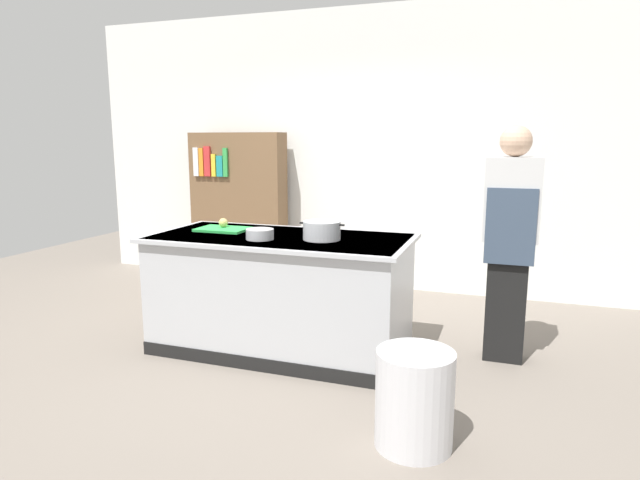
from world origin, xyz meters
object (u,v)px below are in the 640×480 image
(onion, at_px, (223,223))
(person_chef, at_px, (510,239))
(trash_bin, at_px, (414,399))
(bookshelf, at_px, (239,208))
(stock_pot, at_px, (322,230))
(mixing_bowl, at_px, (260,234))

(onion, relative_size, person_chef, 0.04)
(trash_bin, bearing_deg, onion, 146.83)
(person_chef, height_order, bookshelf, person_chef)
(stock_pot, height_order, mixing_bowl, stock_pot)
(stock_pot, height_order, bookshelf, bookshelf)
(person_chef, bearing_deg, trash_bin, 172.01)
(mixing_bowl, xyz_separation_m, bookshelf, (-1.21, 1.97, -0.09))
(trash_bin, height_order, bookshelf, bookshelf)
(person_chef, xyz_separation_m, bookshelf, (-2.94, 1.43, -0.06))
(mixing_bowl, relative_size, bookshelf, 0.12)
(mixing_bowl, height_order, person_chef, person_chef)
(onion, relative_size, trash_bin, 0.14)
(mixing_bowl, xyz_separation_m, trash_bin, (1.30, -0.86, -0.67))
(mixing_bowl, height_order, trash_bin, mixing_bowl)
(mixing_bowl, bearing_deg, stock_pot, 18.04)
(onion, bearing_deg, person_chef, 6.30)
(bookshelf, bearing_deg, onion, -66.06)
(trash_bin, bearing_deg, bookshelf, 131.60)
(onion, distance_m, bookshelf, 1.83)
(mixing_bowl, relative_size, trash_bin, 0.39)
(stock_pot, height_order, person_chef, person_chef)
(stock_pot, relative_size, bookshelf, 0.20)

